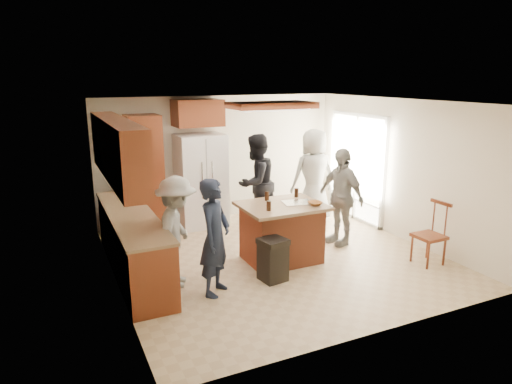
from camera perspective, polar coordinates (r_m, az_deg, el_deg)
name	(u,v)px	position (r m, az deg, el deg)	size (l,w,h in m)	color
room_shell	(412,166)	(11.09, 18.92, 3.09)	(8.00, 5.20, 5.00)	tan
person_front_left	(215,237)	(6.10, -5.16, -5.66)	(0.58, 0.43, 1.60)	#171E2F
person_behind_left	(256,183)	(8.58, -0.02, 1.14)	(0.90, 0.55, 1.84)	black
person_behind_right	(314,176)	(9.21, 7.21, 2.04)	(0.92, 0.60, 1.88)	gray
person_side_right	(341,197)	(8.03, 10.54, -0.56)	(1.00, 0.51, 1.70)	gray
person_counter	(177,232)	(6.43, -9.86, -4.93)	(1.01, 0.47, 1.57)	gray
left_cabinetry	(127,212)	(6.91, -15.78, -2.38)	(0.64, 3.00, 2.30)	maroon
back_wall_units	(159,159)	(8.71, -12.06, 4.10)	(1.80, 0.60, 2.45)	maroon
refrigerator	(201,181)	(8.93, -6.89, 1.42)	(0.90, 0.76, 1.80)	white
kitchen_island	(281,232)	(7.27, 3.20, -5.01)	(1.28, 1.03, 0.93)	brown
island_items	(297,202)	(7.18, 5.19, -1.19)	(0.94, 0.71, 0.15)	silver
trash_bin	(273,259)	(6.63, 2.12, -8.41)	(0.43, 0.43, 0.63)	black
spindle_chair	(430,236)	(7.65, 20.94, -5.15)	(0.43, 0.43, 0.99)	maroon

